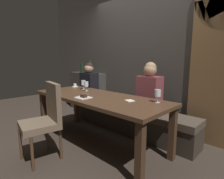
% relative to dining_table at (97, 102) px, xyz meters
% --- Properties ---
extents(ground, '(9.00, 9.00, 0.00)m').
position_rel_dining_table_xyz_m(ground, '(0.00, 0.00, -0.65)').
color(ground, '#382D26').
extents(back_wall_tiled, '(6.00, 0.12, 3.00)m').
position_rel_dining_table_xyz_m(back_wall_tiled, '(0.00, 1.22, 0.85)').
color(back_wall_tiled, '#423D38').
rests_on(back_wall_tiled, ground).
extents(back_counter, '(1.10, 0.28, 0.95)m').
position_rel_dining_table_xyz_m(back_counter, '(-1.55, 1.04, -0.18)').
color(back_counter, '#38342F').
rests_on(back_counter, ground).
extents(dining_table, '(2.20, 0.84, 0.74)m').
position_rel_dining_table_xyz_m(dining_table, '(0.00, 0.00, 0.00)').
color(dining_table, '#412B1C').
rests_on(dining_table, ground).
extents(banquette_bench, '(2.50, 0.44, 0.45)m').
position_rel_dining_table_xyz_m(banquette_bench, '(0.00, 0.70, -0.42)').
color(banquette_bench, '#312A23').
rests_on(banquette_bench, ground).
extents(chair_near_side, '(0.52, 0.52, 0.98)m').
position_rel_dining_table_xyz_m(chair_near_side, '(-0.17, -0.72, -0.09)').
color(chair_near_side, '#4C3321').
rests_on(chair_near_side, ground).
extents(diner_redhead, '(0.36, 0.24, 0.76)m').
position_rel_dining_table_xyz_m(diner_redhead, '(-1.05, 0.70, 0.16)').
color(diner_redhead, black).
rests_on(diner_redhead, banquette_bench).
extents(diner_bearded, '(0.36, 0.24, 0.78)m').
position_rel_dining_table_xyz_m(diner_bearded, '(0.46, 0.70, 0.17)').
color(diner_bearded, brown).
rests_on(diner_bearded, banquette_bench).
extents(wine_bottle_dark_red, '(0.08, 0.08, 0.33)m').
position_rel_dining_table_xyz_m(wine_bottle_dark_red, '(-1.72, 1.03, 0.42)').
color(wine_bottle_dark_red, black).
rests_on(wine_bottle_dark_red, back_counter).
extents(wine_bottle_pale_label, '(0.08, 0.08, 0.33)m').
position_rel_dining_table_xyz_m(wine_bottle_pale_label, '(-1.41, 1.03, 0.42)').
color(wine_bottle_pale_label, '#384728').
rests_on(wine_bottle_pale_label, back_counter).
extents(wine_glass_center_front, '(0.08, 0.08, 0.16)m').
position_rel_dining_table_xyz_m(wine_glass_center_front, '(-0.45, 0.15, 0.20)').
color(wine_glass_center_front, silver).
rests_on(wine_glass_center_front, dining_table).
extents(wine_glass_far_left, '(0.08, 0.08, 0.16)m').
position_rel_dining_table_xyz_m(wine_glass_far_left, '(-0.62, 0.22, 0.20)').
color(wine_glass_far_left, silver).
rests_on(wine_glass_far_left, dining_table).
extents(wine_glass_end_left, '(0.08, 0.08, 0.16)m').
position_rel_dining_table_xyz_m(wine_glass_end_left, '(0.86, 0.25, 0.20)').
color(wine_glass_end_left, silver).
rests_on(wine_glass_end_left, dining_table).
extents(espresso_cup, '(0.12, 0.12, 0.06)m').
position_rel_dining_table_xyz_m(espresso_cup, '(-0.98, 0.29, 0.11)').
color(espresso_cup, white).
rests_on(espresso_cup, dining_table).
extents(dessert_plate, '(0.19, 0.19, 0.05)m').
position_rel_dining_table_xyz_m(dessert_plate, '(-0.02, -0.23, 0.10)').
color(dessert_plate, white).
rests_on(dessert_plate, dining_table).
extents(fork_on_table, '(0.04, 0.17, 0.01)m').
position_rel_dining_table_xyz_m(fork_on_table, '(-0.17, -0.19, 0.09)').
color(fork_on_table, silver).
rests_on(fork_on_table, dining_table).
extents(folded_napkin, '(0.14, 0.13, 0.01)m').
position_rel_dining_table_xyz_m(folded_napkin, '(0.55, 0.08, 0.09)').
color(folded_napkin, silver).
rests_on(folded_napkin, dining_table).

